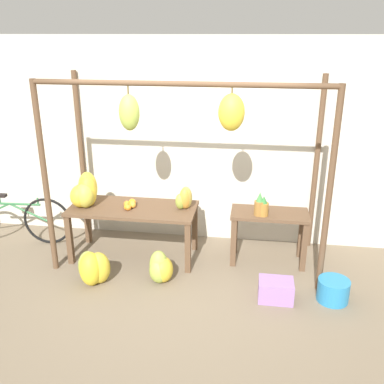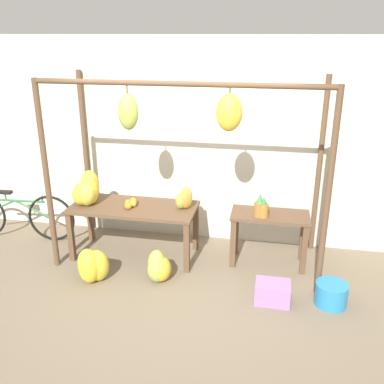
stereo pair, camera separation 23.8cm
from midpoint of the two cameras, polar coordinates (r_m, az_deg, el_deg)
name	(u,v)px [view 1 (the left image)]	position (r m, az deg, el deg)	size (l,w,h in m)	color
ground_plane	(178,290)	(5.13, -3.29, -12.89)	(20.00, 20.00, 0.00)	#756651
shop_wall_back	(195,143)	(5.90, -0.72, 6.57)	(8.00, 0.08, 2.80)	beige
stall_awning	(188,139)	(4.91, -1.95, 7.09)	(3.32, 1.27, 2.35)	brown
display_table_main	(133,214)	(5.62, -9.06, -2.93)	(1.63, 0.71, 0.71)	brown
display_table_side	(269,224)	(5.53, 9.02, -4.26)	(0.97, 0.47, 0.69)	brown
banana_pile_on_table	(85,192)	(5.69, -15.20, -0.06)	(0.40, 0.48, 0.43)	gold
orange_pile	(130,205)	(5.56, -9.43, -1.69)	(0.17, 0.25, 0.09)	orange
pineapple_cluster	(261,206)	(5.32, 7.96, -1.90)	(0.18, 0.13, 0.30)	#A3702D
banana_pile_ground_left	(93,268)	(5.31, -14.29, -9.77)	(0.46, 0.47, 0.42)	gold
banana_pile_ground_right	(160,269)	(5.21, -5.62, -10.19)	(0.34, 0.33, 0.40)	gold
fruit_crate_white	(276,290)	(4.97, 9.73, -12.78)	(0.38, 0.29, 0.23)	#9970B7
blue_bucket	(333,290)	(5.09, 17.01, -12.43)	(0.35, 0.35, 0.26)	teal
parked_bicycle	(12,219)	(6.59, -23.88, -3.29)	(1.73, 0.14, 0.73)	black
papaya_pile	(185,199)	(5.42, -2.24, -0.89)	(0.26, 0.23, 0.29)	#B2993D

